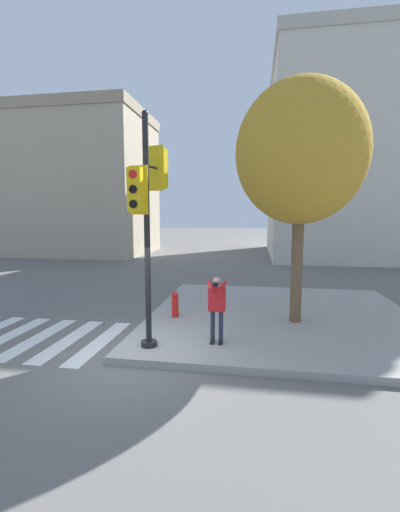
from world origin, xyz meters
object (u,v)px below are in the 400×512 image
(person_photographer, at_px, (217,304))
(traffic_signal_pole, at_px, (148,207))
(fire_hydrant, at_px, (175,305))
(street_tree, at_px, (301,153))

(person_photographer, bearing_deg, traffic_signal_pole, -162.59)
(traffic_signal_pole, xyz_separation_m, person_photographer, (1.50, 0.47, -2.26))
(traffic_signal_pole, distance_m, fire_hydrant, 3.69)
(fire_hydrant, bearing_deg, person_photographer, -52.01)
(street_tree, bearing_deg, fire_hydrant, -177.47)
(traffic_signal_pole, height_order, street_tree, street_tree)
(person_photographer, relative_size, street_tree, 0.24)
(street_tree, relative_size, fire_hydrant, 8.72)
(traffic_signal_pole, distance_m, person_photographer, 2.76)
(traffic_signal_pole, bearing_deg, street_tree, 35.29)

